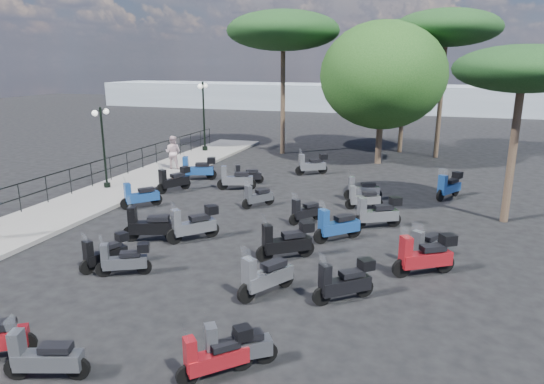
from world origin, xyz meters
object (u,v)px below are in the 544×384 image
(pine_0, at_px, (407,35))
(scooter_2, at_px, (140,196))
(scooter_19, at_px, (337,226))
(scooter_25, at_px, (426,246))
(scooter_12, at_px, (216,356))
(pine_3, at_px, (523,70))
(scooter_5, at_px, (44,358))
(scooter_7, at_px, (150,226))
(lamp_post_2, at_px, (204,112))
(scooter_23, at_px, (344,282))
(scooter_8, at_px, (258,197))
(scooter_3, at_px, (174,180))
(scooter_14, at_px, (194,224))
(scooter_4, at_px, (198,169))
(scooter_6, at_px, (124,260))
(scooter_10, at_px, (247,176))
(scooter_15, at_px, (305,212))
(scooter_1, at_px, (105,253))
(scooter_27, at_px, (449,186))
(broadleaf_tree, at_px, (383,76))
(lamp_post_1, at_px, (103,142))
(scooter_26, at_px, (378,213))
(scooter_13, at_px, (286,242))
(scooter_20, at_px, (363,199))
(pine_2, at_px, (283,31))
(scooter_16, at_px, (312,165))
(scooter_17, at_px, (235,348))
(scooter_9, at_px, (236,179))
(scooter_18, at_px, (265,277))
(scooter_24, at_px, (425,256))
(pine_1, at_px, (447,28))
(pedestrian_far, at_px, (173,152))

(pine_0, bearing_deg, scooter_2, -119.13)
(scooter_19, bearing_deg, scooter_25, -151.55)
(scooter_12, xyz_separation_m, pine_3, (6.13, 11.56, 4.91))
(scooter_5, distance_m, scooter_7, 7.07)
(lamp_post_2, bearing_deg, scooter_23, -62.31)
(scooter_8, relative_size, scooter_23, 0.94)
(scooter_8, bearing_deg, scooter_3, 22.35)
(scooter_2, relative_size, scooter_3, 0.83)
(scooter_2, xyz_separation_m, scooter_8, (4.40, 1.53, -0.05))
(scooter_12, bearing_deg, scooter_14, -14.26)
(scooter_4, relative_size, scooter_6, 1.30)
(scooter_10, bearing_deg, scooter_15, -170.30)
(scooter_14, bearing_deg, scooter_5, 136.85)
(scooter_2, xyz_separation_m, scooter_19, (8.12, -1.22, 0.03))
(scooter_4, distance_m, scooter_6, 11.06)
(lamp_post_2, xyz_separation_m, pine_3, (16.46, -9.17, 2.76))
(scooter_4, height_order, scooter_25, scooter_4)
(scooter_1, height_order, scooter_27, scooter_27)
(scooter_5, xyz_separation_m, scooter_7, (-2.04, 6.77, 0.08))
(scooter_1, distance_m, broadleaf_tree, 18.66)
(scooter_5, xyz_separation_m, scooter_23, (4.62, 4.70, 0.06))
(scooter_27, bearing_deg, scooter_8, 57.65)
(scooter_6, xyz_separation_m, scooter_19, (4.94, 4.43, 0.05))
(lamp_post_1, distance_m, scooter_26, 12.35)
(scooter_13, distance_m, scooter_20, 5.95)
(scooter_8, distance_m, pine_2, 13.77)
(scooter_7, bearing_deg, scooter_16, -33.60)
(scooter_15, xyz_separation_m, broadleaf_tree, (1.27, 11.62, 4.48))
(scooter_2, xyz_separation_m, pine_2, (1.86, 13.12, 6.94))
(scooter_15, xyz_separation_m, pine_0, (2.19, 15.71, 6.76))
(scooter_19, bearing_deg, scooter_17, 131.04)
(scooter_2, bearing_deg, scooter_16, -81.85)
(scooter_9, xyz_separation_m, scooter_19, (5.59, -4.97, 0.01))
(scooter_20, bearing_deg, scooter_4, 51.44)
(lamp_post_2, xyz_separation_m, scooter_18, (10.12, -17.38, -2.10))
(scooter_23, relative_size, scooter_24, 0.83)
(scooter_2, distance_m, scooter_14, 4.56)
(scooter_1, bearing_deg, scooter_6, -173.08)
(scooter_14, bearing_deg, pine_2, -42.20)
(scooter_12, height_order, scooter_19, scooter_19)
(scooter_24, relative_size, pine_1, 0.19)
(scooter_6, relative_size, scooter_16, 0.90)
(scooter_2, bearing_deg, broadleaf_tree, -82.86)
(lamp_post_2, xyz_separation_m, scooter_14, (6.66, -14.47, -2.06))
(scooter_19, height_order, scooter_23, scooter_19)
(pine_0, bearing_deg, scooter_17, -92.96)
(scooter_23, bearing_deg, pine_1, -46.19)
(scooter_18, height_order, pine_0, pine_0)
(pedestrian_far, height_order, scooter_14, pedestrian_far)
(scooter_5, height_order, scooter_19, scooter_19)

